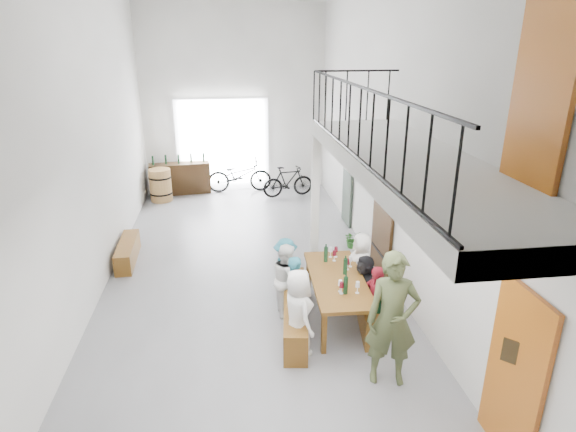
{
  "coord_description": "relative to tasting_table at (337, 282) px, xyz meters",
  "views": [
    {
      "loc": [
        -0.32,
        -8.85,
        4.51
      ],
      "look_at": [
        0.78,
        -0.5,
        1.39
      ],
      "focal_mm": 30.0,
      "sensor_mm": 36.0,
      "label": 1
    }
  ],
  "objects": [
    {
      "name": "floor",
      "position": [
        -1.42,
        1.92,
        -0.71
      ],
      "size": [
        12.0,
        12.0,
        0.0
      ],
      "primitive_type": "plane",
      "color": "slate",
      "rests_on": "ground"
    },
    {
      "name": "side_bench",
      "position": [
        -3.92,
        2.81,
        -0.49
      ],
      "size": [
        0.39,
        1.55,
        0.43
      ],
      "primitive_type": "cube",
      "rotation": [
        0.0,
        0.0,
        0.03
      ],
      "color": "brown",
      "rests_on": "ground"
    },
    {
      "name": "guest_left_d",
      "position": [
        -0.76,
        0.86,
        -0.13
      ],
      "size": [
        0.5,
        0.79,
        1.16
      ],
      "primitive_type": "imported",
      "rotation": [
        0.0,
        0.0,
        1.48
      ],
      "color": "#266C7E",
      "rests_on": "ground"
    },
    {
      "name": "room_walls",
      "position": [
        -1.42,
        1.92,
        2.85
      ],
      "size": [
        12.0,
        12.0,
        12.0
      ],
      "color": "white",
      "rests_on": "ground"
    },
    {
      "name": "gateway_portal",
      "position": [
        -1.82,
        7.86,
        0.69
      ],
      "size": [
        2.8,
        0.08,
        2.8
      ],
      "primitive_type": "cube",
      "color": "white",
      "rests_on": "ground"
    },
    {
      "name": "tableware",
      "position": [
        0.08,
        0.13,
        0.21
      ],
      "size": [
        0.45,
        1.41,
        0.35
      ],
      "color": "black",
      "rests_on": "tasting_table"
    },
    {
      "name": "tasting_table",
      "position": [
        0.0,
        0.0,
        0.0
      ],
      "size": [
        0.95,
        2.14,
        0.79
      ],
      "rotation": [
        0.0,
        0.0,
        -0.04
      ],
      "color": "brown",
      "rests_on": "ground"
    },
    {
      "name": "counter_bottles",
      "position": [
        -3.16,
        7.57,
        0.38
      ],
      "size": [
        1.54,
        0.28,
        0.28
      ],
      "color": "black",
      "rests_on": "serving_counter"
    },
    {
      "name": "serving_counter",
      "position": [
        -3.16,
        7.57,
        -0.23
      ],
      "size": [
        1.84,
        0.72,
        0.95
      ],
      "primitive_type": "cube",
      "rotation": [
        0.0,
        0.0,
        0.13
      ],
      "color": "#331F0C",
      "rests_on": "ground"
    },
    {
      "name": "bicycle_far",
      "position": [
        0.08,
        6.84,
        -0.24
      ],
      "size": [
        1.6,
        0.7,
        0.93
      ],
      "primitive_type": "imported",
      "rotation": [
        0.0,
        0.0,
        1.74
      ],
      "color": "black",
      "rests_on": "ground"
    },
    {
      "name": "guest_left_c",
      "position": [
        -0.8,
        0.35,
        -0.07
      ],
      "size": [
        0.52,
        0.65,
        1.28
      ],
      "primitive_type": "imported",
      "rotation": [
        0.0,
        0.0,
        1.62
      ],
      "color": "white",
      "rests_on": "ground"
    },
    {
      "name": "guest_right_a",
      "position": [
        0.52,
        -0.46,
        -0.11
      ],
      "size": [
        0.46,
        0.75,
        1.19
      ],
      "primitive_type": "imported",
      "rotation": [
        0.0,
        0.0,
        -1.31
      ],
      "color": "#AA1D2E",
      "rests_on": "ground"
    },
    {
      "name": "guest_right_c",
      "position": [
        0.6,
        0.7,
        -0.08
      ],
      "size": [
        0.44,
        0.64,
        1.26
      ],
      "primitive_type": "imported",
      "rotation": [
        0.0,
        0.0,
        -1.64
      ],
      "color": "white",
      "rests_on": "ground"
    },
    {
      "name": "guest_left_b",
      "position": [
        -0.7,
        -0.05,
        -0.09
      ],
      "size": [
        0.34,
        0.48,
        1.24
      ],
      "primitive_type": "imported",
      "rotation": [
        0.0,
        0.0,
        1.66
      ],
      "color": "#266C7E",
      "rests_on": "ground"
    },
    {
      "name": "host_standing",
      "position": [
        0.37,
        -1.61,
        0.26
      ],
      "size": [
        0.78,
        0.59,
        1.94
      ],
      "primitive_type": "imported",
      "rotation": [
        0.0,
        0.0,
        -0.2
      ],
      "color": "#444D2B",
      "rests_on": "ground"
    },
    {
      "name": "bicycle_near",
      "position": [
        -1.35,
        7.52,
        -0.19
      ],
      "size": [
        1.98,
        0.71,
        1.03
      ],
      "primitive_type": "imported",
      "rotation": [
        0.0,
        0.0,
        1.58
      ],
      "color": "black",
      "rests_on": "ground"
    },
    {
      "name": "guest_right_b",
      "position": [
        0.5,
        0.12,
        -0.15
      ],
      "size": [
        0.38,
        1.04,
        1.1
      ],
      "primitive_type": "imported",
      "rotation": [
        0.0,
        0.0,
        -1.52
      ],
      "color": "black",
      "rests_on": "ground"
    },
    {
      "name": "right_wall_decor",
      "position": [
        1.28,
        0.06,
        1.04
      ],
      "size": [
        0.07,
        8.28,
        5.07
      ],
      "color": "#AA5613",
      "rests_on": "ground"
    },
    {
      "name": "potted_plant",
      "position": [
        1.03,
        2.89,
        -0.5
      ],
      "size": [
        0.44,
        0.41,
        0.41
      ],
      "primitive_type": "imported",
      "rotation": [
        0.0,
        0.0,
        0.31
      ],
      "color": "#1E521C",
      "rests_on": "ground"
    },
    {
      "name": "balcony",
      "position": [
        0.56,
        -1.2,
        2.26
      ],
      "size": [
        1.52,
        5.62,
        4.0
      ],
      "color": "silver",
      "rests_on": "ground"
    },
    {
      "name": "guest_left_a",
      "position": [
        -0.79,
        -0.82,
        -0.02
      ],
      "size": [
        0.61,
        0.77,
        1.38
      ],
      "primitive_type": "imported",
      "rotation": [
        0.0,
        0.0,
        1.85
      ],
      "color": "white",
      "rests_on": "ground"
    },
    {
      "name": "bench_wall",
      "position": [
        0.53,
        0.07,
        -0.46
      ],
      "size": [
        0.59,
        2.19,
        0.5
      ],
      "primitive_type": "cube",
      "rotation": [
        0.0,
        0.0,
        -0.14
      ],
      "color": "brown",
      "rests_on": "ground"
    },
    {
      "name": "bench_inner",
      "position": [
        -0.73,
        -0.09,
        -0.45
      ],
      "size": [
        0.65,
        2.28,
        0.52
      ],
      "primitive_type": "cube",
      "rotation": [
        0.0,
        0.0,
        -0.13
      ],
      "color": "brown",
      "rests_on": "ground"
    },
    {
      "name": "oak_barrel",
      "position": [
        -3.67,
        6.93,
        -0.23
      ],
      "size": [
        0.65,
        0.65,
        0.95
      ],
      "color": "olive",
      "rests_on": "ground"
    }
  ]
}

